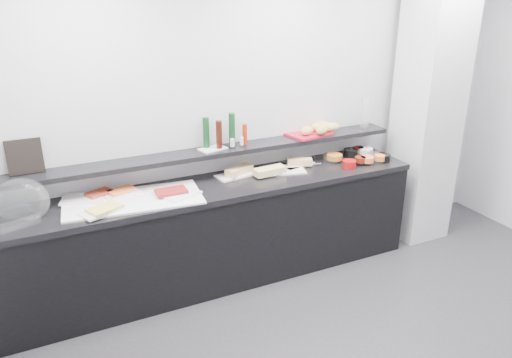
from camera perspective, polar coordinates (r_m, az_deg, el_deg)
name	(u,v)px	position (r m, az deg, el deg)	size (l,w,h in m)	color
back_wall	(275,115)	(4.57, 2.13, 7.29)	(5.00, 0.02, 2.70)	#B7B9BF
column	(428,107)	(5.17, 19.07, 7.81)	(0.50, 0.50, 2.70)	silver
buffet_cabinet	(218,235)	(4.38, -4.40, -6.44)	(3.60, 0.60, 0.85)	black
counter_top	(216,188)	(4.19, -4.57, -1.00)	(3.62, 0.62, 0.05)	black
wall_shelf	(208,153)	(4.25, -5.53, 3.00)	(3.60, 0.25, 0.04)	black
cloche_base	(2,218)	(3.98, -27.06, -3.96)	(0.43, 0.29, 0.04)	#AEB0B5
cloche_dome	(22,201)	(3.93, -25.16, -2.29)	(0.38, 0.25, 0.34)	white
linen_runner	(133,200)	(3.98, -13.85, -2.32)	(1.05, 0.49, 0.01)	white
platter_meat_a	(84,198)	(4.08, -19.11, -2.11)	(0.32, 0.22, 0.01)	white
food_meat_a	(99,193)	(4.09, -17.49, -1.53)	(0.19, 0.12, 0.02)	maroon
platter_salmon	(121,193)	(4.09, -15.17, -1.56)	(0.27, 0.18, 0.01)	white
food_salmon	(122,190)	(4.09, -15.12, -1.27)	(0.21, 0.13, 0.02)	orange
platter_cheese	(101,211)	(3.82, -17.34, -3.52)	(0.28, 0.19, 0.01)	white
food_cheese	(105,208)	(3.80, -16.89, -3.24)	(0.24, 0.15, 0.02)	#E0CC57
platter_meat_b	(182,194)	(3.97, -8.50, -1.76)	(0.28, 0.19, 0.01)	white
food_meat_b	(171,191)	(3.99, -9.66, -1.38)	(0.24, 0.15, 0.02)	maroon
sandwich_plate_left	(238,174)	(4.37, -2.03, 0.53)	(0.40, 0.17, 0.01)	white
sandwich_food_left	(239,170)	(4.36, -1.95, 1.01)	(0.26, 0.10, 0.06)	#DAB172
tongs_left	(238,176)	(4.30, -2.06, 0.32)	(0.01, 0.01, 0.16)	silver
sandwich_plate_mid	(285,172)	(4.44, 3.35, 0.84)	(0.36, 0.15, 0.01)	white
sandwich_food_mid	(270,171)	(4.35, 1.57, 0.93)	(0.29, 0.11, 0.06)	#E2C776
tongs_mid	(280,174)	(4.36, 2.78, 0.59)	(0.01, 0.01, 0.16)	#ADB1B4
sandwich_plate_right	(298,165)	(4.61, 4.79, 1.60)	(0.32, 0.14, 0.01)	white
sandwich_food_right	(300,162)	(4.59, 5.01, 1.98)	(0.22, 0.09, 0.06)	#E0AD75
tongs_right	(313,164)	(4.61, 6.51, 1.67)	(0.01, 0.01, 0.16)	silver
bowl_glass_fruit	(332,158)	(4.75, 8.64, 2.39)	(0.16, 0.16, 0.07)	silver
fill_glass_fruit	(334,157)	(4.75, 8.96, 2.51)	(0.15, 0.15, 0.05)	orange
bowl_black_jam	(351,153)	(4.93, 10.77, 2.98)	(0.14, 0.14, 0.07)	black
fill_black_jam	(358,150)	(4.99, 11.62, 3.29)	(0.10, 0.10, 0.05)	#56100C
bowl_glass_cream	(360,151)	(4.99, 11.85, 3.11)	(0.18, 0.18, 0.07)	white
fill_glass_cream	(365,151)	(4.99, 12.41, 3.20)	(0.14, 0.14, 0.05)	white
bowl_red_jam	(349,164)	(4.61, 10.60, 1.68)	(0.13, 0.13, 0.07)	maroon
fill_red_jam	(360,160)	(4.72, 11.85, 2.18)	(0.10, 0.10, 0.05)	#59190C
bowl_glass_salmon	(376,158)	(4.84, 13.51, 2.38)	(0.18, 0.18, 0.07)	white
fill_glass_salmon	(367,159)	(4.74, 12.58, 2.23)	(0.12, 0.12, 0.05)	orange
bowl_black_fruit	(384,158)	(4.86, 14.38, 2.37)	(0.13, 0.13, 0.07)	black
fill_black_fruit	(380,158)	(4.81, 13.94, 2.38)	(0.10, 0.10, 0.05)	orange
framed_print	(25,157)	(4.05, -24.93, 2.33)	(0.25, 0.02, 0.26)	black
print_art	(27,155)	(4.09, -24.75, 2.52)	(0.18, 0.00, 0.22)	beige
condiment_tray	(213,149)	(4.27, -4.98, 3.47)	(0.22, 0.14, 0.01)	white
bottle_green_a	(206,132)	(4.26, -5.73, 5.31)	(0.06, 0.06, 0.26)	#0F3919
bottle_brown	(219,134)	(4.23, -4.25, 5.10)	(0.05, 0.05, 0.24)	#321009
bottle_green_b	(232,129)	(4.31, -2.77, 5.71)	(0.06, 0.06, 0.28)	#0E3617
bottle_hot	(245,134)	(4.33, -1.29, 5.14)	(0.04, 0.04, 0.18)	#9D1B0B
shaker_salt	(232,143)	(4.28, -2.72, 4.17)	(0.04, 0.04, 0.07)	silver
shaker_pepper	(242,141)	(4.33, -1.66, 4.36)	(0.03, 0.03, 0.07)	silver
bread_tray	(309,134)	(4.69, 6.02, 5.16)	(0.39, 0.27, 0.02)	#B7132D
bread_roll_n	(318,127)	(4.74, 7.12, 5.93)	(0.13, 0.08, 0.08)	#AC8041
bread_roll_ne	(322,125)	(4.81, 7.56, 6.12)	(0.15, 0.10, 0.08)	tan
bread_roll_sw	(307,131)	(4.61, 5.84, 5.51)	(0.14, 0.09, 0.08)	tan
bread_roll_s	(322,130)	(4.63, 7.51, 5.54)	(0.14, 0.09, 0.08)	#B39544
bread_roll_se	(332,127)	(4.76, 8.68, 5.91)	(0.14, 0.09, 0.08)	tan
bread_roll_midw	(318,127)	(4.73, 7.06, 5.88)	(0.13, 0.08, 0.08)	#D8AD52
bread_roll_mide	(327,127)	(4.73, 8.09, 5.85)	(0.14, 0.09, 0.08)	gold
carafe	(365,113)	(4.95, 12.33, 7.33)	(0.09, 0.09, 0.30)	white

